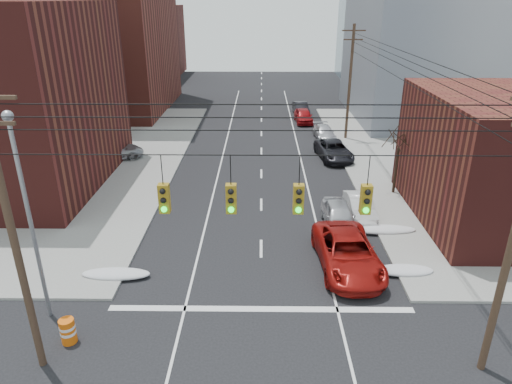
{
  "coord_description": "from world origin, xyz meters",
  "views": [
    {
      "loc": [
        -0.03,
        -10.63,
        13.15
      ],
      "look_at": [
        -0.31,
        13.18,
        3.0
      ],
      "focal_mm": 32.0,
      "sensor_mm": 36.0,
      "label": 1
    }
  ],
  "objects_px": {
    "lot_car_b": "(115,151)",
    "lot_car_d": "(75,152)",
    "parked_car_d": "(324,133)",
    "parked_car_f": "(301,109)",
    "lot_car_c": "(52,158)",
    "parked_car_c": "(334,150)",
    "parked_car_b": "(360,207)",
    "lot_car_a": "(74,158)",
    "red_pickup": "(348,253)",
    "parked_car_a": "(339,215)",
    "parked_car_e": "(303,116)",
    "construction_barrel": "(68,331)"
  },
  "relations": [
    {
      "from": "red_pickup",
      "to": "construction_barrel",
      "type": "xyz_separation_m",
      "value": [
        -12.46,
        -5.85,
        -0.32
      ]
    },
    {
      "from": "parked_car_a",
      "to": "lot_car_d",
      "type": "distance_m",
      "value": 24.05
    },
    {
      "from": "parked_car_a",
      "to": "parked_car_f",
      "type": "xyz_separation_m",
      "value": [
        0.0,
        29.72,
        -0.02
      ]
    },
    {
      "from": "construction_barrel",
      "to": "parked_car_a",
      "type": "bearing_deg",
      "value": 39.54
    },
    {
      "from": "parked_car_c",
      "to": "parked_car_d",
      "type": "bearing_deg",
      "value": 83.32
    },
    {
      "from": "lot_car_c",
      "to": "lot_car_d",
      "type": "xyz_separation_m",
      "value": [
        1.44,
        1.26,
        0.08
      ]
    },
    {
      "from": "red_pickup",
      "to": "parked_car_c",
      "type": "relative_size",
      "value": 1.16
    },
    {
      "from": "lot_car_a",
      "to": "lot_car_d",
      "type": "relative_size",
      "value": 0.9
    },
    {
      "from": "parked_car_d",
      "to": "parked_car_f",
      "type": "relative_size",
      "value": 0.98
    },
    {
      "from": "red_pickup",
      "to": "lot_car_a",
      "type": "xyz_separation_m",
      "value": [
        -20.3,
        15.46,
        -0.1
      ]
    },
    {
      "from": "lot_car_a",
      "to": "parked_car_b",
      "type": "bearing_deg",
      "value": -113.73
    },
    {
      "from": "parked_car_b",
      "to": "parked_car_e",
      "type": "height_order",
      "value": "parked_car_e"
    },
    {
      "from": "parked_car_b",
      "to": "construction_barrel",
      "type": "relative_size",
      "value": 3.8
    },
    {
      "from": "parked_car_a",
      "to": "construction_barrel",
      "type": "xyz_separation_m",
      "value": [
        -12.74,
        -10.51,
        -0.2
      ]
    },
    {
      "from": "lot_car_a",
      "to": "construction_barrel",
      "type": "distance_m",
      "value": 22.71
    },
    {
      "from": "lot_car_b",
      "to": "lot_car_d",
      "type": "bearing_deg",
      "value": 79.99
    },
    {
      "from": "parked_car_d",
      "to": "lot_car_b",
      "type": "distance_m",
      "value": 20.36
    },
    {
      "from": "red_pickup",
      "to": "lot_car_b",
      "type": "bearing_deg",
      "value": 131.91
    },
    {
      "from": "parked_car_c",
      "to": "lot_car_a",
      "type": "height_order",
      "value": "parked_car_c"
    },
    {
      "from": "parked_car_a",
      "to": "parked_car_c",
      "type": "bearing_deg",
      "value": 81.55
    },
    {
      "from": "red_pickup",
      "to": "lot_car_d",
      "type": "relative_size",
      "value": 1.47
    },
    {
      "from": "red_pickup",
      "to": "lot_car_b",
      "type": "distance_m",
      "value": 24.4
    },
    {
      "from": "parked_car_d",
      "to": "parked_car_e",
      "type": "relative_size",
      "value": 0.98
    },
    {
      "from": "parked_car_c",
      "to": "parked_car_d",
      "type": "distance_m",
      "value": 6.2
    },
    {
      "from": "red_pickup",
      "to": "lot_car_c",
      "type": "distance_m",
      "value": 26.85
    },
    {
      "from": "parked_car_c",
      "to": "construction_barrel",
      "type": "relative_size",
      "value": 5.0
    },
    {
      "from": "red_pickup",
      "to": "parked_car_b",
      "type": "xyz_separation_m",
      "value": [
        1.88,
        6.11,
        -0.2
      ]
    },
    {
      "from": "parked_car_b",
      "to": "lot_car_b",
      "type": "distance_m",
      "value": 22.17
    },
    {
      "from": "parked_car_d",
      "to": "parked_car_c",
      "type": "bearing_deg",
      "value": -94.41
    },
    {
      "from": "parked_car_d",
      "to": "parked_car_f",
      "type": "height_order",
      "value": "parked_car_f"
    },
    {
      "from": "parked_car_d",
      "to": "lot_car_a",
      "type": "distance_m",
      "value": 23.73
    },
    {
      "from": "lot_car_a",
      "to": "lot_car_c",
      "type": "xyz_separation_m",
      "value": [
        -1.75,
        -0.14,
        0.02
      ]
    },
    {
      "from": "red_pickup",
      "to": "lot_car_c",
      "type": "bearing_deg",
      "value": 141.83
    },
    {
      "from": "parked_car_f",
      "to": "parked_car_c",
      "type": "bearing_deg",
      "value": -89.18
    },
    {
      "from": "parked_car_d",
      "to": "lot_car_a",
      "type": "xyz_separation_m",
      "value": [
        -22.13,
        -8.56,
        0.15
      ]
    },
    {
      "from": "red_pickup",
      "to": "parked_car_d",
      "type": "bearing_deg",
      "value": 82.25
    },
    {
      "from": "parked_car_a",
      "to": "parked_car_e",
      "type": "xyz_separation_m",
      "value": [
        0.0,
        25.9,
        0.01
      ]
    },
    {
      "from": "parked_car_e",
      "to": "lot_car_c",
      "type": "height_order",
      "value": "parked_car_e"
    },
    {
      "from": "lot_car_b",
      "to": "lot_car_d",
      "type": "relative_size",
      "value": 1.12
    },
    {
      "from": "parked_car_e",
      "to": "lot_car_a",
      "type": "bearing_deg",
      "value": -146.88
    },
    {
      "from": "parked_car_e",
      "to": "parked_car_b",
      "type": "bearing_deg",
      "value": -89.42
    },
    {
      "from": "parked_car_a",
      "to": "construction_barrel",
      "type": "distance_m",
      "value": 16.52
    },
    {
      "from": "lot_car_d",
      "to": "red_pickup",
      "type": "bearing_deg",
      "value": -104.55
    },
    {
      "from": "lot_car_a",
      "to": "parked_car_f",
      "type": "bearing_deg",
      "value": -48.27
    },
    {
      "from": "parked_car_c",
      "to": "lot_car_b",
      "type": "height_order",
      "value": "parked_car_c"
    },
    {
      "from": "parked_car_f",
      "to": "lot_car_c",
      "type": "xyz_separation_m",
      "value": [
        -22.33,
        -19.07,
        0.07
      ]
    },
    {
      "from": "parked_car_d",
      "to": "lot_car_d",
      "type": "xyz_separation_m",
      "value": [
        -22.45,
        -7.44,
        0.24
      ]
    },
    {
      "from": "parked_car_d",
      "to": "lot_car_d",
      "type": "relative_size",
      "value": 1.03
    },
    {
      "from": "lot_car_a",
      "to": "lot_car_c",
      "type": "height_order",
      "value": "lot_car_c"
    },
    {
      "from": "parked_car_b",
      "to": "lot_car_a",
      "type": "bearing_deg",
      "value": 155.65
    }
  ]
}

